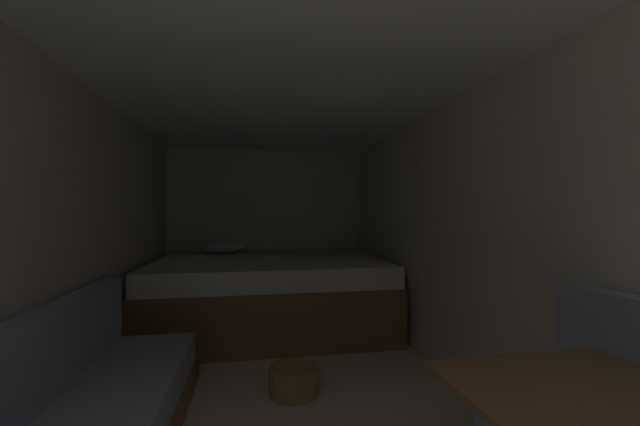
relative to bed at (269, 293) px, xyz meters
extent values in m
plane|color=beige|center=(0.00, -1.72, -0.38)|extent=(7.30, 7.30, 0.00)
cube|color=beige|center=(0.00, 0.95, 0.68)|extent=(2.67, 0.05, 2.11)
cube|color=beige|center=(-1.30, -1.72, 0.68)|extent=(0.05, 5.30, 2.11)
cube|color=beige|center=(1.31, -1.72, 0.68)|extent=(0.05, 5.30, 2.11)
cube|color=white|center=(0.00, -1.72, 1.75)|extent=(2.67, 5.30, 0.05)
cube|color=brown|center=(0.00, -0.01, -0.10)|extent=(2.45, 1.76, 0.55)
cube|color=white|center=(0.00, -0.01, 0.28)|extent=(2.41, 1.72, 0.20)
ellipsoid|color=white|center=(-0.55, 0.67, 0.46)|extent=(0.55, 0.31, 0.16)
cube|color=brown|center=(0.79, -3.18, 0.33)|extent=(0.72, 0.63, 0.02)
cylinder|color=olive|center=(0.10, -1.53, -0.29)|extent=(0.35, 0.35, 0.19)
camera|label=1|loc=(-0.19, -4.14, 0.88)|focal=20.99mm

